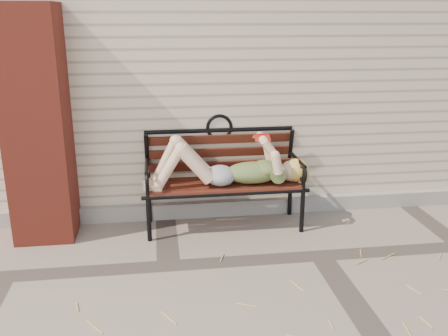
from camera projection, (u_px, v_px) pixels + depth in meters
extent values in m
plane|color=gray|center=(321.00, 256.00, 4.11)|extent=(80.00, 80.00, 0.00)
cube|color=beige|center=(254.00, 46.00, 6.50)|extent=(8.00, 4.00, 3.00)
cube|color=gray|center=(290.00, 204.00, 5.00)|extent=(8.00, 0.10, 0.15)
cube|color=maroon|center=(37.00, 126.00, 4.22)|extent=(0.50, 0.50, 2.00)
cylinder|color=black|center=(149.00, 219.00, 4.32)|extent=(0.04, 0.04, 0.42)
cylinder|color=black|center=(149.00, 201.00, 4.71)|extent=(0.04, 0.04, 0.42)
cylinder|color=black|center=(302.00, 210.00, 4.50)|extent=(0.04, 0.04, 0.42)
cylinder|color=black|center=(290.00, 194.00, 4.89)|extent=(0.04, 0.04, 0.42)
cube|color=#4F2014|center=(224.00, 184.00, 4.55)|extent=(1.41, 0.45, 0.03)
cylinder|color=black|center=(227.00, 194.00, 4.35)|extent=(1.48, 0.04, 0.04)
cylinder|color=black|center=(221.00, 179.00, 4.75)|extent=(1.48, 0.04, 0.04)
torus|color=black|center=(219.00, 127.00, 4.70)|extent=(0.26, 0.03, 0.26)
ellipsoid|color=#093341|center=(253.00, 173.00, 4.52)|extent=(0.50, 0.29, 0.19)
ellipsoid|color=#093341|center=(265.00, 169.00, 4.52)|extent=(0.24, 0.28, 0.15)
ellipsoid|color=#9C9CA0|center=(220.00, 175.00, 4.48)|extent=(0.28, 0.32, 0.18)
sphere|color=beige|center=(291.00, 171.00, 4.57)|extent=(0.20, 0.20, 0.20)
ellipsoid|color=#E7C857|center=(296.00, 170.00, 4.57)|extent=(0.23, 0.24, 0.21)
cube|color=#A11C12|center=(261.00, 134.00, 4.42)|extent=(0.13, 0.02, 0.02)
cube|color=silver|center=(262.00, 138.00, 4.39)|extent=(0.13, 0.08, 0.05)
cube|color=silver|center=(261.00, 136.00, 4.47)|extent=(0.13, 0.08, 0.05)
cube|color=#A11C12|center=(262.00, 138.00, 4.39)|extent=(0.14, 0.09, 0.05)
cube|color=#A11C12|center=(260.00, 136.00, 4.47)|extent=(0.14, 0.09, 0.05)
cylinder|color=tan|center=(318.00, 255.00, 4.11)|extent=(0.10, 0.06, 0.01)
cylinder|color=tan|center=(265.00, 277.00, 3.77)|extent=(0.16, 0.04, 0.01)
cylinder|color=tan|center=(162.00, 300.00, 3.47)|extent=(0.16, 0.03, 0.01)
cylinder|color=tan|center=(159.00, 291.00, 3.58)|extent=(0.06, 0.17, 0.01)
cylinder|color=tan|center=(345.00, 280.00, 3.73)|extent=(0.15, 0.09, 0.01)
cylinder|color=tan|center=(388.00, 332.00, 3.12)|extent=(0.07, 0.14, 0.01)
cylinder|color=tan|center=(311.00, 253.00, 4.15)|extent=(0.04, 0.12, 0.01)
cylinder|color=tan|center=(120.00, 264.00, 3.97)|extent=(0.10, 0.09, 0.01)
cylinder|color=tan|center=(198.00, 266.00, 3.94)|extent=(0.03, 0.10, 0.01)
cylinder|color=tan|center=(93.00, 283.00, 3.69)|extent=(0.07, 0.10, 0.01)
cylinder|color=tan|center=(419.00, 326.00, 3.18)|extent=(0.11, 0.17, 0.01)
cylinder|color=tan|center=(399.00, 284.00, 3.67)|extent=(0.15, 0.02, 0.01)
cylinder|color=tan|center=(246.00, 304.00, 3.42)|extent=(0.05, 0.18, 0.01)
cylinder|color=tan|center=(156.00, 270.00, 3.86)|extent=(0.09, 0.17, 0.01)
cylinder|color=tan|center=(423.00, 333.00, 3.11)|extent=(0.03, 0.09, 0.01)
cylinder|color=tan|center=(129.00, 289.00, 3.60)|extent=(0.18, 0.04, 0.01)
cylinder|color=tan|center=(428.00, 244.00, 4.31)|extent=(0.11, 0.07, 0.01)
cylinder|color=tan|center=(345.00, 256.00, 4.10)|extent=(0.18, 0.04, 0.01)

